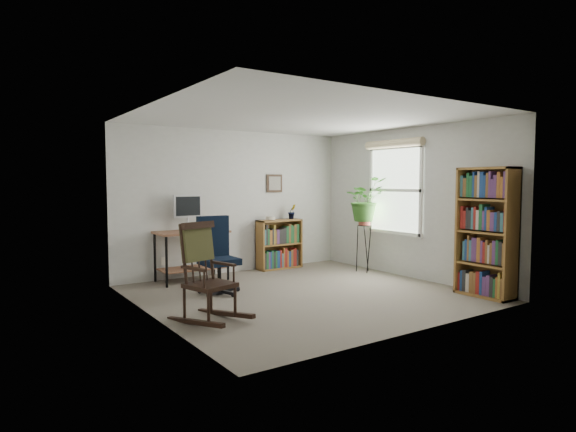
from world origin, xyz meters
TOP-DOWN VIEW (x-y plane):
  - floor at (0.00, 0.00)m, footprint 4.20×4.00m
  - ceiling at (0.00, 0.00)m, footprint 4.20×4.00m
  - wall_back at (0.00, 2.00)m, footprint 4.20×0.00m
  - wall_front at (0.00, -2.00)m, footprint 4.20×0.00m
  - wall_left at (-2.10, 0.00)m, footprint 0.00×4.00m
  - wall_right at (2.10, 0.00)m, footprint 0.00×4.00m
  - window at (2.06, 0.30)m, footprint 0.12×1.20m
  - desk at (-0.93, 1.70)m, footprint 1.08×0.59m
  - monitor at (-0.93, 1.84)m, footprint 0.46×0.16m
  - keyboard at (-0.93, 1.58)m, footprint 0.40×0.15m
  - office_chair at (-0.97, 0.65)m, footprint 0.62×0.62m
  - rocking_chair at (-1.63, -0.47)m, footprint 0.81×1.08m
  - low_bookshelf at (0.78, 1.82)m, footprint 0.82×0.27m
  - tall_bookshelf at (1.92, -1.48)m, footprint 0.32×0.76m
  - plant_stand at (1.80, 0.74)m, footprint 0.26×0.26m
  - spider_plant at (1.80, 0.74)m, footprint 1.69×1.88m
  - potted_plant_small at (1.06, 1.83)m, footprint 0.13×0.24m
  - framed_picture at (0.78, 1.97)m, footprint 0.32×0.04m

SIDE VIEW (x-z plane):
  - floor at x=0.00m, z-range 0.00..0.00m
  - desk at x=-0.93m, z-range 0.00..0.78m
  - low_bookshelf at x=0.78m, z-range 0.00..0.87m
  - plant_stand at x=1.80m, z-range 0.00..0.94m
  - office_chair at x=-0.97m, z-range 0.00..1.08m
  - rocking_chair at x=-1.63m, z-range 0.00..1.11m
  - keyboard at x=-0.93m, z-range 0.78..0.80m
  - tall_bookshelf at x=1.92m, z-range 0.00..1.73m
  - potted_plant_small at x=1.06m, z-range 0.87..0.98m
  - monitor at x=-0.93m, z-range 0.78..1.34m
  - wall_back at x=0.00m, z-range 0.00..2.40m
  - wall_front at x=0.00m, z-range 0.00..2.40m
  - wall_left at x=-2.10m, z-range 0.00..2.40m
  - wall_right at x=2.10m, z-range 0.00..2.40m
  - window at x=2.06m, z-range 0.65..2.15m
  - framed_picture at x=0.78m, z-range 1.35..1.67m
  - spider_plant at x=1.80m, z-range 0.87..2.33m
  - ceiling at x=0.00m, z-range 2.40..2.40m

